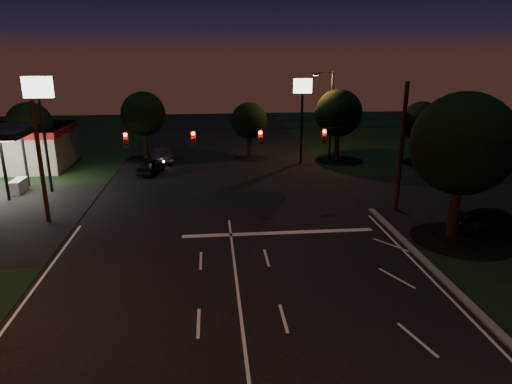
{
  "coord_description": "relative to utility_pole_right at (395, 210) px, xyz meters",
  "views": [
    {
      "loc": [
        -1.06,
        -14.76,
        10.84
      ],
      "look_at": [
        1.48,
        10.62,
        3.0
      ],
      "focal_mm": 32.0,
      "sensor_mm": 36.0,
      "label": 1
    }
  ],
  "objects": [
    {
      "name": "stop_bar",
      "position": [
        -9.0,
        -3.5,
        0.01
      ],
      "size": [
        12.0,
        0.5,
        0.01
      ],
      "primitive_type": "cube",
      "color": "silver",
      "rests_on": "ground"
    },
    {
      "name": "pole_sign_left_near",
      "position": [
        -26.0,
        7.0,
        6.98
      ],
      "size": [
        2.2,
        0.3,
        9.1
      ],
      "color": "black",
      "rests_on": "ground"
    },
    {
      "name": "tree_far_e",
      "position": [
        8.02,
        14.11,
        4.11
      ],
      "size": [
        4.0,
        4.0,
        6.18
      ],
      "color": "black",
      "rests_on": "ground"
    },
    {
      "name": "car_oncoming_a",
      "position": [
        -18.69,
        12.14,
        0.7
      ],
      "size": [
        2.49,
        4.35,
        1.4
      ],
      "primitive_type": "imported",
      "rotation": [
        0.0,
        0.0,
        2.93
      ],
      "color": "black",
      "rests_on": "ground"
    },
    {
      "name": "tree_right_near",
      "position": [
        1.53,
        -4.83,
        5.68
      ],
      "size": [
        6.0,
        6.0,
        8.76
      ],
      "color": "black",
      "rests_on": "ground"
    },
    {
      "name": "tree_far_b",
      "position": [
        -19.98,
        19.13,
        4.61
      ],
      "size": [
        4.6,
        4.6,
        6.98
      ],
      "color": "black",
      "rests_on": "ground"
    },
    {
      "name": "tree_far_a",
      "position": [
        -29.98,
        15.12,
        4.26
      ],
      "size": [
        4.2,
        4.2,
        6.42
      ],
      "color": "black",
      "rests_on": "ground"
    },
    {
      "name": "tree_far_c",
      "position": [
        -8.98,
        18.1,
        3.9
      ],
      "size": [
        3.8,
        3.8,
        5.86
      ],
      "color": "black",
      "rests_on": "ground"
    },
    {
      "name": "utility_pole_right",
      "position": [
        0.0,
        0.0,
        0.0
      ],
      "size": [
        0.3,
        0.3,
        9.0
      ],
      "primitive_type": "cylinder",
      "color": "black",
      "rests_on": "ground"
    },
    {
      "name": "utility_pole_left",
      "position": [
        -24.0,
        0.0,
        0.0
      ],
      "size": [
        0.28,
        0.28,
        8.0
      ],
      "primitive_type": "cylinder",
      "color": "black",
      "rests_on": "ground"
    },
    {
      "name": "car_cross",
      "position": [
        4.64,
        -5.0,
        0.77
      ],
      "size": [
        5.52,
        2.72,
        1.54
      ],
      "primitive_type": "imported",
      "rotation": [
        0.0,
        0.0,
        1.46
      ],
      "color": "black",
      "rests_on": "ground"
    },
    {
      "name": "cross_street_right",
      "position": [
        8.0,
        1.0,
        0.0
      ],
      "size": [
        20.0,
        16.0,
        0.02
      ],
      "primitive_type": "cube",
      "color": "black",
      "rests_on": "ground"
    },
    {
      "name": "street_light_right_far",
      "position": [
        -0.76,
        17.0,
        5.24
      ],
      "size": [
        2.2,
        0.35,
        9.0
      ],
      "color": "black",
      "rests_on": "ground"
    },
    {
      "name": "ground",
      "position": [
        -12.0,
        -15.0,
        0.0
      ],
      "size": [
        140.0,
        140.0,
        0.0
      ],
      "primitive_type": "plane",
      "color": "black",
      "rests_on": "ground"
    },
    {
      "name": "car_oncoming_b",
      "position": [
        -18.15,
        16.68,
        0.75
      ],
      "size": [
        2.83,
        4.8,
        1.49
      ],
      "primitive_type": "imported",
      "rotation": [
        0.0,
        0.0,
        3.44
      ],
      "color": "black",
      "rests_on": "ground"
    },
    {
      "name": "pole_sign_right",
      "position": [
        -4.0,
        15.0,
        6.24
      ],
      "size": [
        1.8,
        0.3,
        8.4
      ],
      "color": "black",
      "rests_on": "ground"
    },
    {
      "name": "tree_far_d",
      "position": [
        0.02,
        16.13,
        4.83
      ],
      "size": [
        4.8,
        4.8,
        7.3
      ],
      "color": "black",
      "rests_on": "ground"
    },
    {
      "name": "signal_span",
      "position": [
        -12.0,
        -0.04,
        5.5
      ],
      "size": [
        24.0,
        0.4,
        1.56
      ],
      "color": "black",
      "rests_on": "ground"
    }
  ]
}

